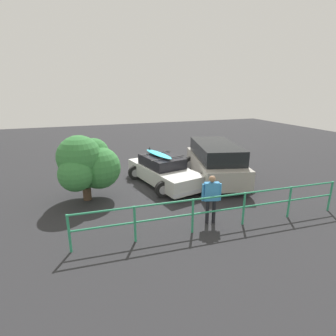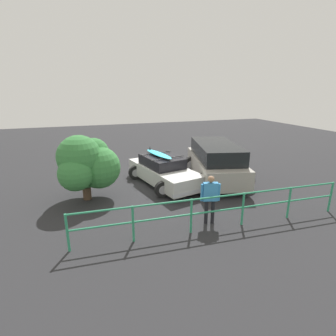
# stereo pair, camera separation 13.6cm
# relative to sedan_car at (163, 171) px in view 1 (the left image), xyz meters

# --- Properties ---
(ground_plane) EXTENTS (44.00, 44.00, 0.02)m
(ground_plane) POSITION_rel_sedan_car_xyz_m (0.48, -0.08, -0.64)
(ground_plane) COLOR #28282B
(ground_plane) RESTS_ON ground
(parking_stripe) EXTENTS (0.12, 4.18, 0.00)m
(parking_stripe) POSITION_rel_sedan_car_xyz_m (-1.27, 0.04, -0.62)
(parking_stripe) COLOR silver
(parking_stripe) RESTS_ON ground
(sedan_car) EXTENTS (2.87, 4.50, 1.58)m
(sedan_car) POSITION_rel_sedan_car_xyz_m (0.00, 0.00, 0.00)
(sedan_car) COLOR silver
(sedan_car) RESTS_ON ground
(suv_car) EXTENTS (3.40, 5.10, 1.80)m
(suv_car) POSITION_rel_sedan_car_xyz_m (-2.53, 0.29, 0.31)
(suv_car) COLOR #9E998E
(suv_car) RESTS_ON ground
(person_bystander) EXTENTS (0.62, 0.30, 1.64)m
(person_bystander) POSITION_rel_sedan_car_xyz_m (-0.29, 4.03, 0.36)
(person_bystander) COLOR black
(person_bystander) RESTS_ON ground
(railing_fence) EXTENTS (8.90, 0.50, 1.12)m
(railing_fence) POSITION_rel_sedan_car_xyz_m (-0.36, 4.43, 0.12)
(railing_fence) COLOR #2D9366
(railing_fence) RESTS_ON ground
(bush_near_left) EXTENTS (2.38, 2.27, 2.61)m
(bush_near_left) POSITION_rel_sedan_car_xyz_m (3.37, 0.67, 0.85)
(bush_near_left) COLOR #4C3828
(bush_near_left) RESTS_ON ground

